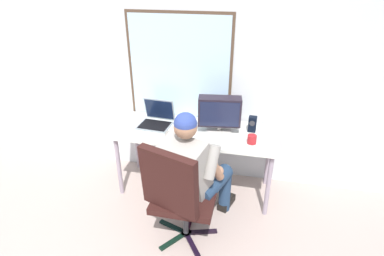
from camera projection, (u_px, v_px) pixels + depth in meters
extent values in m
cube|color=silver|center=(177.00, 60.00, 3.28)|extent=(5.62, 0.06, 2.73)
cube|color=#4C3828|center=(179.00, 74.00, 3.31)|extent=(1.13, 0.01, 1.28)
cube|color=silver|center=(179.00, 74.00, 3.31)|extent=(1.07, 0.02, 1.22)
cylinder|color=gray|center=(119.00, 166.00, 3.28)|extent=(0.04, 0.04, 0.70)
cylinder|color=gray|center=(268.00, 186.00, 2.98)|extent=(0.04, 0.04, 0.70)
cylinder|color=gray|center=(137.00, 143.00, 3.73)|extent=(0.04, 0.04, 0.70)
cylinder|color=gray|center=(268.00, 158.00, 3.43)|extent=(0.04, 0.04, 0.70)
cube|color=silver|center=(195.00, 132.00, 3.19)|extent=(1.68, 0.64, 0.04)
cube|color=black|center=(173.00, 227.00, 2.96)|extent=(0.29, 0.14, 0.02)
cube|color=black|center=(173.00, 241.00, 2.81)|extent=(0.21, 0.26, 0.02)
cube|color=black|center=(192.00, 244.00, 2.77)|extent=(0.21, 0.27, 0.02)
cube|color=black|center=(201.00, 232.00, 2.90)|extent=(0.30, 0.13, 0.02)
cube|color=black|center=(190.00, 222.00, 3.02)|extent=(0.05, 0.30, 0.02)
cylinder|color=black|center=(186.00, 233.00, 2.89)|extent=(0.10, 0.10, 0.02)
cylinder|color=#3F3F44|center=(186.00, 216.00, 2.80)|extent=(0.05, 0.05, 0.41)
cube|color=black|center=(185.00, 196.00, 2.69)|extent=(0.53, 0.53, 0.06)
cube|color=black|center=(169.00, 182.00, 2.38)|extent=(0.51, 0.26, 0.54)
cylinder|color=navy|center=(215.00, 183.00, 2.81)|extent=(0.30, 0.49, 0.15)
cylinder|color=navy|center=(225.00, 190.00, 3.10)|extent=(0.12, 0.12, 0.48)
cube|color=black|center=(226.00, 202.00, 3.23)|extent=(0.17, 0.26, 0.08)
cylinder|color=navy|center=(185.00, 172.00, 2.96)|extent=(0.30, 0.49, 0.15)
cylinder|color=navy|center=(197.00, 180.00, 3.25)|extent=(0.12, 0.12, 0.48)
cube|color=black|center=(200.00, 192.00, 3.38)|extent=(0.17, 0.26, 0.08)
cube|color=gray|center=(186.00, 167.00, 2.59)|extent=(0.47, 0.43, 0.54)
sphere|color=#A77557|center=(185.00, 127.00, 2.42)|extent=(0.19, 0.19, 0.19)
sphere|color=#2F428D|center=(185.00, 124.00, 2.41)|extent=(0.19, 0.19, 0.19)
cylinder|color=gray|center=(212.00, 162.00, 2.48)|extent=(0.15, 0.21, 0.29)
cylinder|color=#A77557|center=(217.00, 171.00, 2.61)|extent=(0.14, 0.22, 0.26)
sphere|color=#A77557|center=(219.00, 171.00, 2.65)|extent=(0.09, 0.09, 0.09)
cylinder|color=gray|center=(168.00, 147.00, 2.69)|extent=(0.15, 0.21, 0.29)
cylinder|color=#A77557|center=(177.00, 145.00, 2.81)|extent=(0.11, 0.12, 0.27)
sphere|color=#A77557|center=(182.00, 135.00, 2.85)|extent=(0.09, 0.09, 0.09)
cube|color=beige|center=(219.00, 130.00, 3.16)|extent=(0.27, 0.23, 0.02)
cylinder|color=beige|center=(219.00, 127.00, 3.15)|extent=(0.04, 0.04, 0.06)
cube|color=black|center=(220.00, 111.00, 3.07)|extent=(0.44, 0.21, 0.29)
cube|color=#191E38|center=(220.00, 115.00, 2.99)|extent=(0.38, 0.06, 0.25)
cube|color=gray|center=(155.00, 126.00, 3.26)|extent=(0.35, 0.28, 0.02)
cube|color=black|center=(154.00, 125.00, 3.25)|extent=(0.32, 0.25, 0.00)
cube|color=gray|center=(159.00, 109.00, 3.33)|extent=(0.34, 0.09, 0.24)
cube|color=#0F1933|center=(159.00, 109.00, 3.33)|extent=(0.31, 0.08, 0.22)
cylinder|color=silver|center=(184.00, 134.00, 3.11)|extent=(0.06, 0.06, 0.00)
cylinder|color=silver|center=(183.00, 130.00, 3.10)|extent=(0.01, 0.01, 0.07)
cylinder|color=silver|center=(183.00, 124.00, 3.07)|extent=(0.07, 0.07, 0.07)
cylinder|color=#51050D|center=(183.00, 126.00, 3.08)|extent=(0.07, 0.07, 0.02)
cube|color=black|center=(252.00, 124.00, 3.13)|extent=(0.08, 0.08, 0.16)
cylinder|color=#333338|center=(252.00, 123.00, 3.09)|extent=(0.06, 0.01, 0.06)
cylinder|color=maroon|center=(252.00, 139.00, 2.93)|extent=(0.09, 0.09, 0.08)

